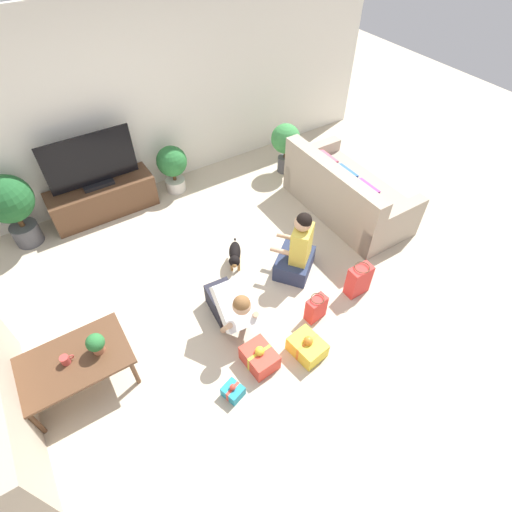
# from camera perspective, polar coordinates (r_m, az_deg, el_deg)

# --- Properties ---
(ground_plane) EXTENTS (16.00, 16.00, 0.00)m
(ground_plane) POSITION_cam_1_polar(r_m,az_deg,el_deg) (4.65, -5.96, -7.31)
(ground_plane) COLOR beige
(wall_back) EXTENTS (8.40, 0.06, 2.60)m
(wall_back) POSITION_cam_1_polar(r_m,az_deg,el_deg) (5.83, -19.99, 19.17)
(wall_back) COLOR white
(wall_back) RESTS_ON ground_plane
(sofa_right) EXTENTS (0.92, 1.84, 0.84)m
(sofa_right) POSITION_cam_1_polar(r_m,az_deg,el_deg) (5.77, 12.68, 8.63)
(sofa_right) COLOR tan
(sofa_right) RESTS_ON ground_plane
(coffee_table) EXTENTS (1.02, 0.64, 0.45)m
(coffee_table) POSITION_cam_1_polar(r_m,az_deg,el_deg) (4.15, -24.71, -13.79)
(coffee_table) COLOR brown
(coffee_table) RESTS_ON ground_plane
(tv_console) EXTENTS (1.42, 0.47, 0.47)m
(tv_console) POSITION_cam_1_polar(r_m,az_deg,el_deg) (6.04, -20.97, 7.64)
(tv_console) COLOR brown
(tv_console) RESTS_ON ground_plane
(tv) EXTENTS (1.16, 0.20, 0.74)m
(tv) POSITION_cam_1_polar(r_m,az_deg,el_deg) (5.73, -22.47, 12.03)
(tv) COLOR black
(tv) RESTS_ON tv_console
(potted_plant_corner_right) EXTENTS (0.45, 0.45, 0.80)m
(potted_plant_corner_right) POSITION_cam_1_polar(r_m,az_deg,el_deg) (6.35, 4.24, 15.97)
(potted_plant_corner_right) COLOR #4C4C51
(potted_plant_corner_right) RESTS_ON ground_plane
(potted_plant_back_left) EXTENTS (0.60, 0.60, 1.01)m
(potted_plant_back_left) POSITION_cam_1_polar(r_m,az_deg,el_deg) (5.78, -31.67, 6.32)
(potted_plant_back_left) COLOR #4C4C51
(potted_plant_back_left) RESTS_ON ground_plane
(potted_plant_back_right) EXTENTS (0.44, 0.44, 0.72)m
(potted_plant_back_right) POSITION_cam_1_polar(r_m,az_deg,el_deg) (6.08, -11.86, 12.59)
(potted_plant_back_right) COLOR beige
(potted_plant_back_right) RESTS_ON ground_plane
(person_kneeling) EXTENTS (0.38, 0.81, 0.77)m
(person_kneeling) POSITION_cam_1_polar(r_m,az_deg,el_deg) (4.25, -3.67, -6.90)
(person_kneeling) COLOR #23232D
(person_kneeling) RESTS_ON ground_plane
(person_sitting) EXTENTS (0.66, 0.64, 0.92)m
(person_sitting) POSITION_cam_1_polar(r_m,az_deg,el_deg) (4.77, 5.95, 0.66)
(person_sitting) COLOR #283351
(person_sitting) RESTS_ON ground_plane
(dog) EXTENTS (0.31, 0.44, 0.33)m
(dog) POSITION_cam_1_polar(r_m,az_deg,el_deg) (4.87, -3.05, 0.21)
(dog) COLOR black
(dog) RESTS_ON ground_plane
(gift_box_a) EXTENTS (0.22, 0.23, 0.18)m
(gift_box_a) POSITION_cam_1_polar(r_m,az_deg,el_deg) (4.05, -3.30, -18.72)
(gift_box_a) COLOR teal
(gift_box_a) RESTS_ON ground_plane
(gift_box_b) EXTENTS (0.33, 0.39, 0.27)m
(gift_box_b) POSITION_cam_1_polar(r_m,az_deg,el_deg) (4.26, 7.31, -12.76)
(gift_box_b) COLOR yellow
(gift_box_b) RESTS_ON ground_plane
(gift_box_c) EXTENTS (0.30, 0.37, 0.28)m
(gift_box_c) POSITION_cam_1_polar(r_m,az_deg,el_deg) (4.16, 0.51, -14.28)
(gift_box_c) COLOR red
(gift_box_c) RESTS_ON ground_plane
(gift_bag_a) EXTENTS (0.28, 0.18, 0.43)m
(gift_bag_a) POSITION_cam_1_polar(r_m,az_deg,el_deg) (4.76, 14.45, -3.34)
(gift_bag_a) COLOR red
(gift_bag_a) RESTS_ON ground_plane
(gift_bag_b) EXTENTS (0.25, 0.17, 0.34)m
(gift_bag_b) POSITION_cam_1_polar(r_m,az_deg,el_deg) (4.47, 8.56, -7.36)
(gift_bag_b) COLOR red
(gift_bag_b) RESTS_ON ground_plane
(mug) EXTENTS (0.12, 0.08, 0.09)m
(mug) POSITION_cam_1_polar(r_m,az_deg,el_deg) (4.08, -25.56, -13.23)
(mug) COLOR #B23D38
(mug) RESTS_ON coffee_table
(tabletop_plant) EXTENTS (0.17, 0.17, 0.22)m
(tabletop_plant) POSITION_cam_1_polar(r_m,az_deg,el_deg) (3.97, -21.93, -11.51)
(tabletop_plant) COLOR #A36042
(tabletop_plant) RESTS_ON coffee_table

